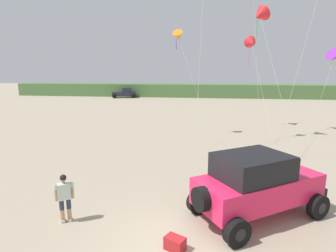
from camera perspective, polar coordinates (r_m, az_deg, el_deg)
The scene contains 10 objects.
ground_plane at distance 8.61m, azimuth 1.52°, elevation -23.53°, with size 220.00×220.00×0.00m, color tan.
dune_ridge at distance 57.48m, azimuth 12.51°, elevation 7.33°, with size 90.00×7.44×2.59m, color #4C703D.
jeep at distance 9.87m, azimuth 18.32°, elevation -11.45°, with size 4.93×4.41×2.26m.
person_watching at distance 9.77m, azimuth -21.04°, elevation -13.56°, with size 0.54×0.45×1.67m.
cooler_box at distance 8.27m, azimuth 1.48°, elevation -23.57°, with size 0.56×0.36×0.38m, color #B21E23.
distant_pickup at distance 54.71m, azimuth -9.11°, elevation 6.90°, with size 4.93×3.41×1.98m.
kite_black_sled at distance 21.21m, azimuth 2.19°, elevation 18.40°, with size 3.43×3.35×8.15m.
kite_red_delta at distance 25.59m, azimuth 31.75°, elevation 12.37°, with size 3.12×3.74×6.86m.
kite_yellow_diamond at distance 21.22m, azimuth 18.79°, elevation 21.26°, with size 2.55×6.13×9.53m.
kite_purple_stunt at distance 25.47m, azimuth 17.20°, elevation 16.50°, with size 1.85×6.33×8.20m.
Camera 1 is at (0.88, -7.02, 4.91)m, focal length 28.84 mm.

